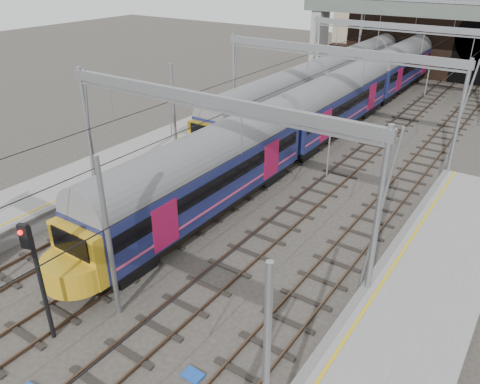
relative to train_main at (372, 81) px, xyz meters
The scene contains 10 objects.
ground 35.91m from the train_main, 86.80° to the right, with size 160.00×160.00×0.00m, color #38332D.
tracks 21.02m from the train_main, 84.50° to the right, with size 14.40×80.00×0.22m.
overhead_line 14.96m from the train_main, 82.03° to the right, with size 16.80×80.00×8.00m.
retaining_wall 16.61m from the train_main, 78.12° to the left, with size 28.00×2.75×9.00m.
overbridge 11.44m from the train_main, 78.95° to the left, with size 28.00×3.00×9.25m.
train_main is the anchor object (origin of this frame).
train_second 5.35m from the train_main, 138.37° to the left, with size 2.77×48.02×4.77m.
signal_near_centre 36.21m from the train_main, 88.52° to the right, with size 0.40×0.48×5.13m.
equip_cover_b 31.09m from the train_main, 90.24° to the right, with size 0.95×0.67×0.11m, color #184AB7.
equip_cover_c 35.29m from the train_main, 79.22° to the right, with size 0.73×0.52×0.09m, color #184AB7.
Camera 1 is at (12.52, -7.53, 13.14)m, focal length 35.00 mm.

